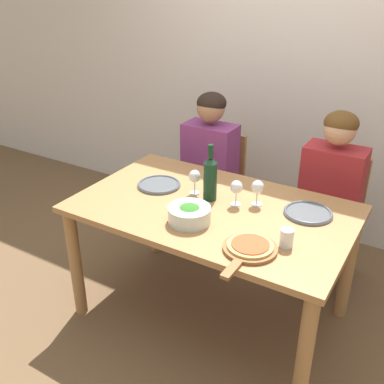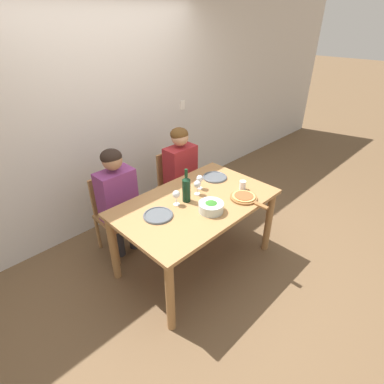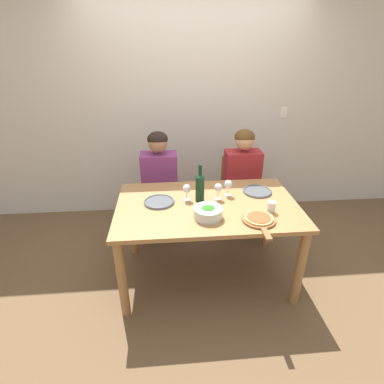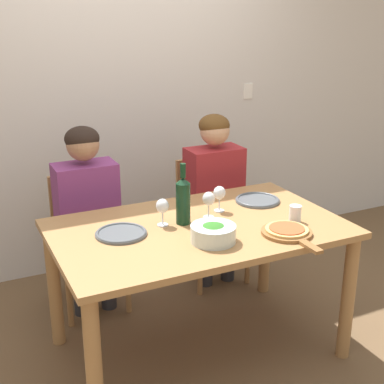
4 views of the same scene
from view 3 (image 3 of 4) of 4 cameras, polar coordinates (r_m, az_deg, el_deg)
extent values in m
plane|color=brown|center=(3.03, 2.59, -15.22)|extent=(40.00, 40.00, 0.00)
cube|color=silver|center=(3.66, 0.24, 16.18)|extent=(10.00, 0.05, 2.70)
cube|color=white|center=(3.91, 17.09, 14.24)|extent=(0.08, 0.01, 0.12)
cube|color=#9E7042|center=(2.58, 2.93, -2.66)|extent=(1.55, 0.95, 0.04)
cylinder|color=#9E7042|center=(2.49, -13.19, -15.87)|extent=(0.07, 0.07, 0.74)
cylinder|color=#9E7042|center=(2.67, 19.87, -13.53)|extent=(0.07, 0.07, 0.74)
cylinder|color=#9E7042|center=(3.14, -11.39, -5.61)|extent=(0.07, 0.07, 0.74)
cylinder|color=#9E7042|center=(3.29, 14.31, -4.38)|extent=(0.07, 0.07, 0.74)
cube|color=#9E7042|center=(3.38, -5.95, -1.60)|extent=(0.42, 0.42, 0.04)
cube|color=#9E7042|center=(3.45, -6.11, 3.27)|extent=(0.38, 0.03, 0.42)
cylinder|color=#9E7042|center=(3.34, -9.07, -6.63)|extent=(0.04, 0.04, 0.41)
cylinder|color=#9E7042|center=(3.33, -2.50, -6.40)|extent=(0.04, 0.04, 0.41)
cylinder|color=#9E7042|center=(3.66, -8.74, -3.36)|extent=(0.04, 0.04, 0.41)
cylinder|color=#9E7042|center=(3.65, -2.78, -3.14)|extent=(0.04, 0.04, 0.41)
cube|color=#9E7042|center=(3.47, 9.05, -0.98)|extent=(0.42, 0.42, 0.04)
cube|color=#9E7042|center=(3.54, 8.60, 3.75)|extent=(0.38, 0.03, 0.42)
cylinder|color=#9E7042|center=(3.38, 6.36, -5.95)|extent=(0.04, 0.04, 0.41)
cylinder|color=#9E7042|center=(3.47, 12.56, -5.55)|extent=(0.04, 0.04, 0.41)
cylinder|color=#9E7042|center=(3.70, 5.28, -2.78)|extent=(0.04, 0.04, 0.41)
cylinder|color=#9E7042|center=(3.78, 10.96, -2.50)|extent=(0.04, 0.04, 0.41)
cylinder|color=#28282D|center=(3.41, -7.31, -5.31)|extent=(0.10, 0.10, 0.45)
cylinder|color=#28282D|center=(3.41, -4.28, -5.20)|extent=(0.10, 0.10, 0.45)
cube|color=#7A3370|center=(3.23, -6.19, 2.73)|extent=(0.38, 0.22, 0.54)
cylinder|color=#7A3370|center=(3.09, -9.81, -1.79)|extent=(0.07, 0.31, 0.14)
cylinder|color=#7A3370|center=(3.08, -2.38, -1.51)|extent=(0.07, 0.31, 0.14)
sphere|color=#9E7051|center=(3.09, -6.55, 9.33)|extent=(0.20, 0.20, 0.20)
ellipsoid|color=black|center=(3.09, -6.58, 10.01)|extent=(0.21, 0.21, 0.15)
cylinder|color=#28282D|center=(3.48, 7.66, -4.63)|extent=(0.10, 0.10, 0.45)
cylinder|color=#28282D|center=(3.52, 10.53, -4.46)|extent=(0.10, 0.10, 0.45)
cube|color=maroon|center=(3.33, 9.48, 3.25)|extent=(0.38, 0.22, 0.54)
cylinder|color=maroon|center=(3.14, 6.76, -1.13)|extent=(0.07, 0.31, 0.14)
cylinder|color=maroon|center=(3.24, 13.72, -0.82)|extent=(0.07, 0.31, 0.14)
sphere|color=tan|center=(3.20, 10.00, 9.67)|extent=(0.20, 0.20, 0.20)
ellipsoid|color=#563819|center=(3.20, 10.01, 10.32)|extent=(0.21, 0.21, 0.15)
cylinder|color=black|center=(2.58, 1.52, 0.59)|extent=(0.08, 0.08, 0.23)
cone|color=black|center=(2.52, 1.56, 3.22)|extent=(0.08, 0.08, 0.03)
cylinder|color=black|center=(2.50, 1.57, 4.37)|extent=(0.03, 0.03, 0.08)
cylinder|color=silver|center=(2.37, 3.08, -3.97)|extent=(0.23, 0.23, 0.09)
ellipsoid|color=#2D6B23|center=(2.36, 3.08, -3.88)|extent=(0.19, 0.19, 0.09)
cylinder|color=#4C5156|center=(2.61, -6.29, -1.90)|extent=(0.27, 0.27, 0.01)
torus|color=#4C5156|center=(2.60, -6.30, -1.78)|extent=(0.26, 0.26, 0.02)
cylinder|color=#4C5156|center=(2.84, 12.33, 0.09)|extent=(0.27, 0.27, 0.01)
torus|color=#4C5156|center=(2.83, 12.34, 0.20)|extent=(0.26, 0.26, 0.02)
cylinder|color=brown|center=(2.40, 12.57, -5.14)|extent=(0.26, 0.26, 0.02)
cube|color=brown|center=(2.24, 14.02, -7.85)|extent=(0.04, 0.14, 0.02)
cylinder|color=tan|center=(2.39, 12.61, -4.83)|extent=(0.22, 0.22, 0.01)
cylinder|color=#AD4C28|center=(2.39, 12.63, -4.67)|extent=(0.18, 0.18, 0.01)
cylinder|color=silver|center=(2.63, -1.00, -1.50)|extent=(0.06, 0.06, 0.01)
cylinder|color=silver|center=(2.61, -1.01, -0.71)|extent=(0.01, 0.01, 0.07)
ellipsoid|color=silver|center=(2.58, -1.02, 0.64)|extent=(0.07, 0.07, 0.08)
ellipsoid|color=maroon|center=(2.59, -1.02, 0.40)|extent=(0.06, 0.06, 0.03)
cylinder|color=silver|center=(2.73, 6.80, -0.60)|extent=(0.06, 0.06, 0.01)
cylinder|color=silver|center=(2.71, 6.84, 0.16)|extent=(0.01, 0.01, 0.07)
ellipsoid|color=silver|center=(2.68, 6.92, 1.48)|extent=(0.07, 0.07, 0.08)
ellipsoid|color=maroon|center=(2.69, 6.91, 1.24)|extent=(0.06, 0.06, 0.03)
cylinder|color=silver|center=(2.66, 4.92, -1.30)|extent=(0.06, 0.06, 0.01)
cylinder|color=silver|center=(2.64, 4.96, -0.53)|extent=(0.01, 0.01, 0.07)
ellipsoid|color=silver|center=(2.61, 5.02, 0.82)|extent=(0.07, 0.07, 0.08)
ellipsoid|color=maroon|center=(2.61, 5.01, 0.58)|extent=(0.06, 0.06, 0.03)
cylinder|color=silver|center=(2.52, 14.88, -2.79)|extent=(0.07, 0.07, 0.09)
camera|label=1|loc=(1.40, 75.60, 4.89)|focal=42.00mm
camera|label=2|loc=(1.55, -80.64, 16.45)|focal=28.00mm
camera|label=4|loc=(0.88, -99.14, -15.48)|focal=50.00mm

